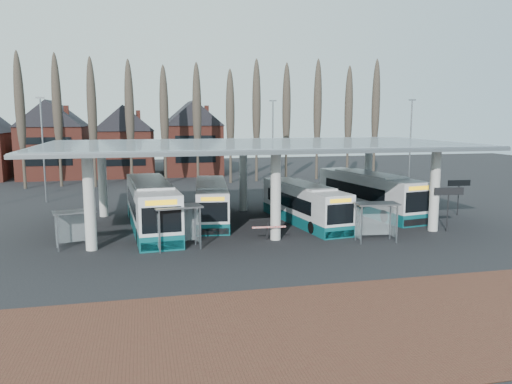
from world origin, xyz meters
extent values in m
plane|color=black|center=(0.00, 0.00, 0.00)|extent=(140.00, 140.00, 0.00)
cube|color=#502E20|center=(0.00, -12.00, 0.01)|extent=(70.00, 10.00, 0.03)
cylinder|color=silver|center=(-12.00, 2.50, 3.00)|extent=(0.70, 0.70, 6.00)
cylinder|color=silver|center=(-12.00, 13.50, 3.00)|extent=(0.70, 0.70, 6.00)
cylinder|color=silver|center=(0.00, 2.50, 3.00)|extent=(0.70, 0.70, 6.00)
cylinder|color=silver|center=(0.00, 13.50, 3.00)|extent=(0.70, 0.70, 6.00)
cylinder|color=silver|center=(12.00, 2.50, 3.00)|extent=(0.70, 0.70, 6.00)
cylinder|color=silver|center=(12.00, 13.50, 3.00)|extent=(0.70, 0.70, 6.00)
cube|color=gray|center=(0.00, 8.00, 6.25)|extent=(32.00, 16.00, 0.12)
cube|color=silver|center=(0.00, 8.00, 6.32)|extent=(31.50, 15.50, 0.04)
cone|color=#473D33|center=(-22.00, 33.00, 7.25)|extent=(0.36, 0.36, 14.50)
ellipsoid|color=#473D33|center=(-22.00, 33.00, 8.99)|extent=(1.10, 1.10, 11.02)
cone|color=#473D33|center=(-18.00, 33.00, 7.25)|extent=(0.36, 0.36, 14.50)
ellipsoid|color=#473D33|center=(-18.00, 33.00, 8.99)|extent=(1.10, 1.10, 11.02)
cone|color=#473D33|center=(-14.00, 33.00, 7.25)|extent=(0.36, 0.36, 14.50)
ellipsoid|color=#473D33|center=(-14.00, 33.00, 8.99)|extent=(1.10, 1.10, 11.02)
cone|color=#473D33|center=(-10.00, 33.00, 7.25)|extent=(0.36, 0.36, 14.50)
ellipsoid|color=#473D33|center=(-10.00, 33.00, 8.99)|extent=(1.10, 1.10, 11.02)
cone|color=#473D33|center=(-6.00, 33.00, 7.25)|extent=(0.36, 0.36, 14.50)
ellipsoid|color=#473D33|center=(-6.00, 33.00, 8.99)|extent=(1.10, 1.10, 11.02)
cone|color=#473D33|center=(-2.00, 33.00, 7.25)|extent=(0.36, 0.36, 14.50)
ellipsoid|color=#473D33|center=(-2.00, 33.00, 8.99)|extent=(1.10, 1.10, 11.02)
cone|color=#473D33|center=(2.00, 33.00, 7.25)|extent=(0.36, 0.36, 14.50)
ellipsoid|color=#473D33|center=(2.00, 33.00, 8.99)|extent=(1.10, 1.10, 11.02)
cone|color=#473D33|center=(6.00, 33.00, 7.25)|extent=(0.36, 0.36, 14.50)
ellipsoid|color=#473D33|center=(6.00, 33.00, 8.99)|extent=(1.10, 1.10, 11.02)
cone|color=#473D33|center=(10.00, 33.00, 7.25)|extent=(0.36, 0.36, 14.50)
ellipsoid|color=#473D33|center=(10.00, 33.00, 8.99)|extent=(1.10, 1.10, 11.02)
cone|color=#473D33|center=(14.00, 33.00, 7.25)|extent=(0.36, 0.36, 14.50)
ellipsoid|color=#473D33|center=(14.00, 33.00, 8.99)|extent=(1.10, 1.10, 11.02)
cone|color=#473D33|center=(18.00, 33.00, 7.25)|extent=(0.36, 0.36, 14.50)
ellipsoid|color=#473D33|center=(18.00, 33.00, 8.99)|extent=(1.10, 1.10, 11.02)
cone|color=#473D33|center=(22.00, 33.00, 7.25)|extent=(0.36, 0.36, 14.50)
ellipsoid|color=#473D33|center=(22.00, 33.00, 8.99)|extent=(1.10, 1.10, 11.02)
cube|color=brown|center=(-20.50, 44.00, 3.50)|extent=(8.00, 10.00, 7.00)
pyramid|color=black|center=(-20.50, 44.00, 10.50)|extent=(8.30, 10.30, 3.50)
cube|color=brown|center=(-11.00, 44.00, 3.50)|extent=(8.00, 10.00, 7.00)
pyramid|color=black|center=(-11.00, 44.00, 10.50)|extent=(8.30, 10.30, 3.50)
cube|color=brown|center=(-1.50, 44.00, 3.50)|extent=(8.00, 10.00, 7.00)
pyramid|color=black|center=(-1.50, 44.00, 10.50)|extent=(8.30, 10.30, 3.50)
cylinder|color=slate|center=(-18.00, 22.00, 5.00)|extent=(0.16, 0.16, 10.00)
cube|color=slate|center=(-18.00, 22.00, 10.10)|extent=(0.80, 0.15, 0.15)
cylinder|color=slate|center=(6.00, 26.00, 5.00)|extent=(0.16, 0.16, 10.00)
cube|color=slate|center=(6.00, 26.00, 10.10)|extent=(0.80, 0.15, 0.15)
cylinder|color=slate|center=(20.00, 20.00, 5.00)|extent=(0.16, 0.16, 10.00)
cube|color=slate|center=(20.00, 20.00, 10.10)|extent=(0.80, 0.15, 0.15)
cube|color=white|center=(-8.16, 7.57, 1.96)|extent=(3.77, 13.24, 3.05)
cube|color=#0B4E53|center=(-8.16, 7.57, 0.49)|extent=(3.80, 13.27, 0.98)
cube|color=white|center=(-8.16, 7.57, 3.54)|extent=(3.09, 8.01, 0.20)
cube|color=black|center=(-8.20, 8.11, 2.07)|extent=(3.53, 9.60, 1.20)
cube|color=black|center=(-7.66, 1.08, 2.01)|extent=(2.44, 0.25, 1.63)
cube|color=black|center=(-8.66, 14.06, 2.07)|extent=(2.36, 0.25, 1.31)
cube|color=yellow|center=(-7.66, 1.08, 3.10)|extent=(1.94, 0.20, 0.33)
cube|color=black|center=(-7.66, 1.09, 0.38)|extent=(2.64, 0.29, 0.54)
cylinder|color=black|center=(-9.10, 3.35, 0.52)|extent=(0.38, 1.07, 1.05)
cylinder|color=black|center=(-6.59, 3.54, 0.52)|extent=(0.38, 1.07, 1.05)
cylinder|color=black|center=(-9.71, 11.27, 0.52)|extent=(0.38, 1.07, 1.05)
cylinder|color=black|center=(-7.20, 11.47, 0.52)|extent=(0.38, 1.07, 1.05)
cube|color=white|center=(-3.35, 9.97, 1.67)|extent=(3.68, 11.35, 2.60)
cube|color=#0B4E53|center=(-3.35, 9.97, 0.42)|extent=(3.70, 11.38, 0.84)
cube|color=white|center=(-3.35, 9.97, 3.02)|extent=(2.92, 6.90, 0.17)
cube|color=black|center=(-3.30, 10.43, 1.77)|extent=(3.35, 8.26, 1.02)
cube|color=black|center=(-4.02, 4.45, 1.72)|extent=(2.08, 0.30, 1.39)
cube|color=black|center=(-2.69, 15.48, 1.77)|extent=(2.01, 0.30, 1.12)
cube|color=yellow|center=(-4.02, 4.45, 2.65)|extent=(1.65, 0.24, 0.28)
cube|color=black|center=(-4.01, 4.46, 0.33)|extent=(2.24, 0.34, 0.46)
cylinder|color=black|center=(-4.84, 6.59, 0.45)|extent=(0.36, 0.92, 0.89)
cylinder|color=black|center=(-2.71, 6.33, 0.45)|extent=(0.36, 0.92, 0.89)
cylinder|color=black|center=(-4.03, 13.32, 0.45)|extent=(0.36, 0.92, 0.89)
cylinder|color=black|center=(-1.90, 13.07, 0.45)|extent=(0.36, 0.92, 0.89)
cube|color=white|center=(3.60, 7.25, 1.68)|extent=(3.92, 11.42, 2.61)
cube|color=#0B4E53|center=(3.60, 7.25, 0.42)|extent=(3.94, 11.44, 0.84)
cube|color=white|center=(3.60, 7.25, 3.03)|extent=(3.06, 6.95, 0.17)
cube|color=black|center=(3.53, 7.71, 1.77)|extent=(3.52, 8.32, 1.03)
cube|color=black|center=(4.38, 1.73, 1.73)|extent=(2.08, 0.35, 1.40)
cube|color=black|center=(2.82, 12.77, 1.77)|extent=(2.01, 0.34, 1.12)
cube|color=yellow|center=(4.38, 1.73, 2.66)|extent=(1.66, 0.28, 0.28)
cube|color=black|center=(4.37, 1.73, 0.33)|extent=(2.25, 0.39, 0.47)
cylinder|color=black|center=(3.02, 3.59, 0.45)|extent=(0.38, 0.92, 0.90)
cylinder|color=black|center=(5.16, 3.89, 0.45)|extent=(0.38, 0.92, 0.90)
cylinder|color=black|center=(2.07, 10.33, 0.45)|extent=(0.38, 0.92, 0.90)
cylinder|color=black|center=(4.21, 10.63, 0.45)|extent=(0.38, 0.92, 0.90)
cube|color=white|center=(10.50, 10.09, 1.88)|extent=(4.73, 12.83, 2.93)
cube|color=#0B4E53|center=(10.50, 10.09, 0.47)|extent=(4.75, 12.86, 0.94)
cube|color=white|center=(10.50, 10.09, 3.40)|extent=(3.63, 7.83, 0.19)
cube|color=black|center=(10.41, 10.60, 1.99)|extent=(4.18, 9.37, 1.15)
cube|color=black|center=(11.54, 3.91, 1.94)|extent=(2.33, 0.45, 1.57)
cube|color=black|center=(9.45, 16.26, 1.99)|extent=(2.25, 0.44, 1.26)
cube|color=yellow|center=(11.54, 3.91, 2.98)|extent=(1.85, 0.36, 0.31)
cube|color=black|center=(11.54, 3.93, 0.37)|extent=(2.52, 0.51, 0.52)
cylinder|color=black|center=(9.97, 5.96, 0.50)|extent=(0.46, 1.04, 1.01)
cylinder|color=black|center=(12.36, 6.37, 0.50)|extent=(0.46, 1.04, 1.01)
cylinder|color=black|center=(8.70, 13.50, 0.50)|extent=(0.46, 1.04, 1.01)
cylinder|color=black|center=(11.08, 13.90, 0.50)|extent=(0.46, 1.04, 1.01)
cube|color=gray|center=(-13.98, 2.50, 1.15)|extent=(0.09, 0.09, 2.31)
cube|color=gray|center=(-11.82, 3.00, 1.15)|extent=(0.09, 0.09, 2.31)
cube|color=gray|center=(-14.21, 3.49, 1.15)|extent=(0.09, 0.09, 2.31)
cube|color=gray|center=(-12.05, 3.99, 1.15)|extent=(0.09, 0.09, 2.31)
cube|color=gray|center=(-13.01, 3.25, 2.35)|extent=(2.81, 1.84, 0.09)
cube|color=silver|center=(-13.14, 3.79, 1.20)|extent=(2.17, 0.53, 1.85)
cube|color=silver|center=(-14.14, 2.99, 1.20)|extent=(0.26, 1.00, 1.85)
cube|color=silver|center=(-11.89, 3.51, 1.20)|extent=(0.26, 1.00, 1.85)
cube|color=gray|center=(-7.83, 0.72, 1.34)|extent=(0.10, 0.10, 2.68)
cube|color=gray|center=(-5.29, 1.14, 1.34)|extent=(0.10, 0.10, 2.68)
cube|color=gray|center=(-8.02, 1.88, 1.34)|extent=(0.10, 0.10, 2.68)
cube|color=gray|center=(-5.48, 2.30, 1.34)|extent=(0.10, 0.10, 2.68)
cube|color=gray|center=(-6.66, 1.51, 2.73)|extent=(3.20, 1.97, 0.11)
cube|color=silver|center=(-6.76, 2.15, 1.39)|extent=(2.54, 0.46, 2.14)
cube|color=silver|center=(-7.98, 1.29, 1.39)|extent=(0.23, 1.17, 2.14)
cube|color=silver|center=(-5.34, 1.73, 1.39)|extent=(0.23, 1.17, 2.14)
cube|color=gray|center=(5.17, 0.05, 1.27)|extent=(0.09, 0.09, 2.53)
cube|color=gray|center=(7.58, -0.20, 1.27)|extent=(0.09, 0.09, 2.53)
cube|color=gray|center=(5.28, 1.15, 1.27)|extent=(0.09, 0.09, 2.53)
cube|color=gray|center=(7.70, 0.91, 1.27)|extent=(0.09, 0.09, 2.53)
cube|color=gray|center=(6.43, 0.48, 2.58)|extent=(2.96, 1.70, 0.10)
cube|color=silver|center=(6.49, 1.08, 1.32)|extent=(2.42, 0.28, 2.03)
cube|color=silver|center=(5.17, 0.60, 1.32)|extent=(0.15, 1.11, 2.03)
cube|color=silver|center=(7.69, 0.35, 1.32)|extent=(0.15, 1.11, 2.03)
cylinder|color=black|center=(12.84, 2.02, 1.59)|extent=(0.10, 0.10, 3.18)
cube|color=black|center=(12.84, 2.02, 2.98)|extent=(2.18, 0.43, 0.55)
cylinder|color=black|center=(17.37, 7.28, 1.48)|extent=(0.09, 0.09, 2.96)
cube|color=black|center=(17.37, 7.28, 2.77)|extent=(2.03, 0.21, 0.51)
cube|color=black|center=(-0.57, 2.61, 0.57)|extent=(0.08, 0.08, 1.15)
cube|color=red|center=(-0.57, 2.08, 0.99)|extent=(2.30, 0.26, 0.10)
camera|label=1|loc=(-8.72, -29.58, 8.33)|focal=35.00mm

